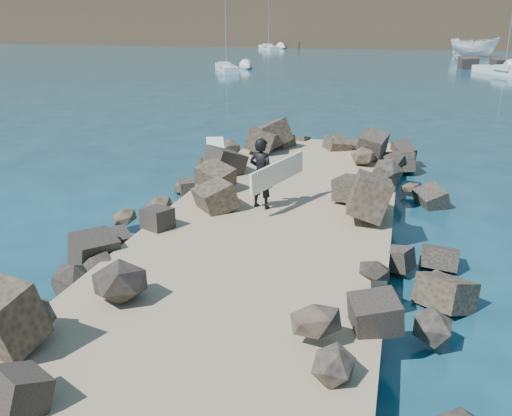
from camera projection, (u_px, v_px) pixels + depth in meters
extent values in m
plane|color=#0F384C|center=(266.00, 252.00, 14.21)|extent=(800.00, 800.00, 0.00)
cube|color=#8C7759|center=(244.00, 275.00, 12.28)|extent=(6.00, 26.00, 0.60)
cube|color=black|center=(131.00, 245.00, 13.36)|extent=(2.60, 22.00, 1.00)
cube|color=black|center=(383.00, 271.00, 11.98)|extent=(2.60, 22.00, 1.00)
cube|color=silver|center=(216.00, 156.00, 19.54)|extent=(1.40, 2.48, 0.08)
imported|color=white|center=(474.00, 47.00, 79.86)|extent=(7.32, 5.50, 2.67)
imported|color=black|center=(261.00, 173.00, 15.34)|extent=(0.81, 0.64, 1.94)
cube|color=white|center=(278.00, 173.00, 15.22)|extent=(0.98, 2.25, 0.76)
cube|color=silver|center=(504.00, 72.00, 56.03)|extent=(5.49, 8.45, 0.80)
cylinder|color=gray|center=(512.00, 18.00, 54.41)|extent=(0.12, 0.12, 9.37)
cube|color=silver|center=(507.00, 68.00, 55.03)|extent=(2.29, 2.74, 0.44)
cube|color=silver|center=(269.00, 48.00, 96.73)|extent=(5.01, 7.23, 0.80)
cylinder|color=gray|center=(269.00, 21.00, 95.31)|extent=(0.12, 0.12, 8.11)
cube|color=silver|center=(268.00, 45.00, 95.86)|extent=(2.04, 2.38, 0.44)
cube|color=silver|center=(227.00, 69.00, 59.72)|extent=(4.29, 6.62, 0.80)
cylinder|color=gray|center=(226.00, 29.00, 58.42)|extent=(0.12, 0.12, 7.34)
cube|color=silver|center=(224.00, 64.00, 58.90)|extent=(1.79, 2.15, 0.44)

